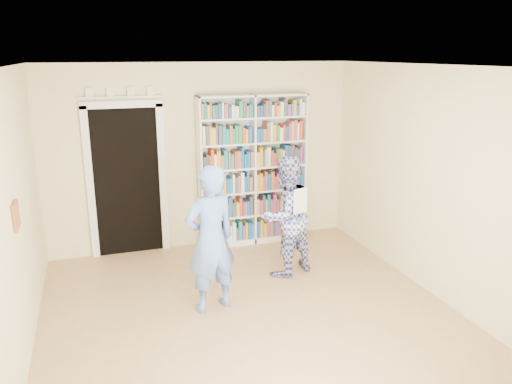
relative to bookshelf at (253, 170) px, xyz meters
The scene contains 11 objects.
floor 2.70m from the bookshelf, 107.14° to the right, with size 5.00×5.00×0.00m, color #A4794F.
ceiling 2.91m from the bookshelf, 107.14° to the right, with size 5.00×5.00×0.00m, color white.
wall_back 0.77m from the bookshelf, 167.84° to the left, with size 4.50×4.50×0.00m, color beige.
wall_left 3.79m from the bookshelf, 141.74° to the right, with size 5.00×5.00×0.00m, color beige.
wall_right 2.81m from the bookshelf, 56.92° to the right, with size 5.00×5.00×0.00m, color beige.
bookshelf is the anchor object (origin of this frame).
doorway 1.83m from the bookshelf, behind, with size 1.10×0.08×2.43m.
wall_art 3.66m from the bookshelf, 144.01° to the right, with size 0.03×0.25×0.25m, color brown.
man_blue 2.18m from the bookshelf, 120.31° to the right, with size 0.61×0.40×1.68m, color #5B82CA.
man_plaid 1.28m from the bookshelf, 87.94° to the right, with size 0.77×0.60×1.58m, color navy.
paper_sheet 1.51m from the bookshelf, 84.87° to the right, with size 0.22×0.01×0.32m, color white.
Camera 1 is at (-1.51, -4.57, 2.83)m, focal length 35.00 mm.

